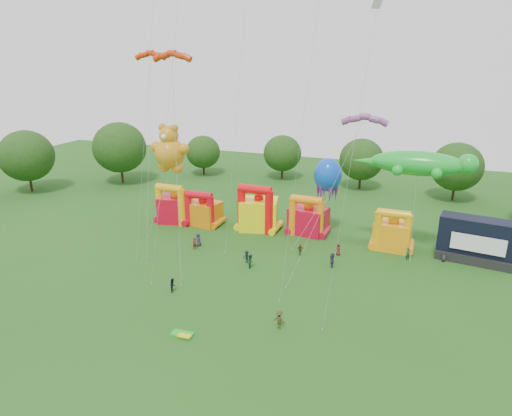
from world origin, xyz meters
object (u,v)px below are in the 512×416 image
(bouncy_castle_0, at_px, (175,207))
(gecko_kite, at_px, (417,170))
(octopus_kite, at_px, (317,204))
(spectator_0, at_px, (198,240))
(stage_trailer, at_px, (477,241))
(bouncy_castle_2, at_px, (258,212))
(teddy_bear_kite, at_px, (168,160))
(spectator_4, at_px, (300,250))

(bouncy_castle_0, xyz_separation_m, gecko_kite, (34.11, 0.50, 8.64))
(octopus_kite, bearing_deg, spectator_0, -150.41)
(bouncy_castle_0, bearing_deg, stage_trailer, 0.85)
(octopus_kite, height_order, spectator_0, octopus_kite)
(bouncy_castle_2, xyz_separation_m, teddy_bear_kite, (-13.30, -2.04, 7.14))
(bouncy_castle_2, relative_size, stage_trailer, 0.76)
(octopus_kite, bearing_deg, bouncy_castle_0, -177.98)
(stage_trailer, bearing_deg, bouncy_castle_0, -179.15)
(stage_trailer, height_order, spectator_4, stage_trailer)
(stage_trailer, bearing_deg, gecko_kite, -179.09)
(stage_trailer, height_order, octopus_kite, octopus_kite)
(teddy_bear_kite, bearing_deg, stage_trailer, 1.72)
(spectator_0, height_order, spectator_4, spectator_0)
(stage_trailer, relative_size, spectator_4, 5.86)
(octopus_kite, bearing_deg, gecko_kite, -1.25)
(spectator_0, xyz_separation_m, spectator_4, (13.58, 1.79, -0.11))
(spectator_4, bearing_deg, stage_trailer, 173.23)
(stage_trailer, bearing_deg, octopus_kite, 179.58)
(spectator_4, bearing_deg, bouncy_castle_2, -62.75)
(octopus_kite, bearing_deg, bouncy_castle_2, 175.88)
(bouncy_castle_0, xyz_separation_m, spectator_0, (7.70, -7.21, -1.47))
(bouncy_castle_2, height_order, octopus_kite, octopus_kite)
(bouncy_castle_2, relative_size, octopus_kite, 0.63)
(bouncy_castle_0, distance_m, teddy_bear_kite, 7.47)
(bouncy_castle_0, relative_size, spectator_4, 3.96)
(spectator_0, relative_size, spectator_4, 1.14)
(bouncy_castle_2, distance_m, spectator_0, 10.28)
(bouncy_castle_2, xyz_separation_m, gecko_kite, (21.08, -0.90, 8.34))
(bouncy_castle_0, xyz_separation_m, stage_trailer, (41.89, 0.62, 0.32))
(bouncy_castle_2, distance_m, spectator_4, 10.87)
(gecko_kite, xyz_separation_m, octopus_kite, (-12.35, 0.27, -5.98))
(bouncy_castle_0, distance_m, octopus_kite, 21.93)
(bouncy_castle_2, relative_size, gecko_kite, 0.48)
(bouncy_castle_0, bearing_deg, spectator_4, -14.31)
(bouncy_castle_2, xyz_separation_m, octopus_kite, (8.73, -0.63, 2.36))
(octopus_kite, bearing_deg, spectator_4, -94.41)
(teddy_bear_kite, bearing_deg, bouncy_castle_2, 8.74)
(teddy_bear_kite, xyz_separation_m, octopus_kite, (22.03, 1.42, -4.78))
(octopus_kite, relative_size, spectator_4, 7.10)
(bouncy_castle_0, xyz_separation_m, octopus_kite, (21.76, 0.77, 2.66))
(bouncy_castle_2, xyz_separation_m, spectator_4, (8.25, -6.83, -1.87))
(teddy_bear_kite, height_order, octopus_kite, teddy_bear_kite)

